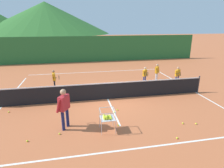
% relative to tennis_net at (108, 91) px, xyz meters
% --- Properties ---
extents(ground_plane, '(120.00, 120.00, 0.00)m').
position_rel_tennis_net_xyz_m(ground_plane, '(0.00, 0.00, -0.50)').
color(ground_plane, '#BC6038').
extents(line_baseline_near, '(11.11, 0.08, 0.01)m').
position_rel_tennis_net_xyz_m(line_baseline_near, '(0.00, -4.59, -0.50)').
color(line_baseline_near, white).
rests_on(line_baseline_near, ground).
extents(line_baseline_far, '(11.11, 0.08, 0.01)m').
position_rel_tennis_net_xyz_m(line_baseline_far, '(0.00, 6.35, -0.50)').
color(line_baseline_far, white).
rests_on(line_baseline_far, ground).
extents(line_sideline_west, '(0.08, 10.94, 0.01)m').
position_rel_tennis_net_xyz_m(line_sideline_west, '(-5.56, 0.00, -0.50)').
color(line_sideline_west, white).
rests_on(line_sideline_west, ground).
extents(line_sideline_east, '(0.08, 10.94, 0.01)m').
position_rel_tennis_net_xyz_m(line_sideline_east, '(5.56, 0.00, -0.50)').
color(line_sideline_east, white).
rests_on(line_sideline_east, ground).
extents(line_service_center, '(0.08, 6.06, 0.01)m').
position_rel_tennis_net_xyz_m(line_service_center, '(0.00, 0.00, -0.50)').
color(line_service_center, white).
rests_on(line_service_center, ground).
extents(tennis_net, '(11.43, 0.08, 1.05)m').
position_rel_tennis_net_xyz_m(tennis_net, '(0.00, 0.00, 0.00)').
color(tennis_net, '#333338').
rests_on(tennis_net, ground).
extents(instructor, '(0.55, 0.84, 1.69)m').
position_rel_tennis_net_xyz_m(instructor, '(-2.23, -2.73, 0.52)').
color(instructor, '#191E4C').
rests_on(instructor, ground).
extents(student_0, '(0.47, 0.59, 1.28)m').
position_rel_tennis_net_xyz_m(student_0, '(-3.07, 2.27, 0.27)').
color(student_0, black).
rests_on(student_0, ground).
extents(student_1, '(0.47, 0.65, 1.22)m').
position_rel_tennis_net_xyz_m(student_1, '(3.02, 2.20, 0.24)').
color(student_1, navy).
rests_on(student_1, ground).
extents(student_2, '(0.47, 0.46, 1.30)m').
position_rel_tennis_net_xyz_m(student_2, '(4.12, 2.69, 0.28)').
color(student_2, silver).
rests_on(student_2, ground).
extents(student_3, '(0.52, 0.58, 1.25)m').
position_rel_tennis_net_xyz_m(student_3, '(5.21, 1.71, 0.25)').
color(student_3, navy).
rests_on(student_3, ground).
extents(ball_cart, '(0.58, 0.58, 0.90)m').
position_rel_tennis_net_xyz_m(ball_cart, '(-0.59, -3.25, 0.09)').
color(ball_cart, '#B7B7BC').
rests_on(ball_cart, ground).
extents(tennis_ball_0, '(0.07, 0.07, 0.07)m').
position_rel_tennis_net_xyz_m(tennis_ball_0, '(0.03, -1.74, -0.47)').
color(tennis_ball_0, yellow).
rests_on(tennis_ball_0, ground).
extents(tennis_ball_1, '(0.07, 0.07, 0.07)m').
position_rel_tennis_net_xyz_m(tennis_ball_1, '(-2.45, -3.18, -0.47)').
color(tennis_ball_1, yellow).
rests_on(tennis_ball_1, ground).
extents(tennis_ball_2, '(0.07, 0.07, 0.07)m').
position_rel_tennis_net_xyz_m(tennis_ball_2, '(2.66, -3.37, -0.47)').
color(tennis_ball_2, yellow).
rests_on(tennis_ball_2, ground).
extents(tennis_ball_3, '(0.07, 0.07, 0.07)m').
position_rel_tennis_net_xyz_m(tennis_ball_3, '(0.21, -1.55, -0.47)').
color(tennis_ball_3, yellow).
rests_on(tennis_ball_3, ground).
extents(tennis_ball_4, '(0.07, 0.07, 0.07)m').
position_rel_tennis_net_xyz_m(tennis_ball_4, '(3.20, -3.51, -0.47)').
color(tennis_ball_4, yellow).
rests_on(tennis_ball_4, ground).
extents(tennis_ball_5, '(0.07, 0.07, 0.07)m').
position_rel_tennis_net_xyz_m(tennis_ball_5, '(-0.07, -3.01, -0.47)').
color(tennis_ball_5, yellow).
rests_on(tennis_ball_5, ground).
extents(tennis_ball_6, '(0.07, 0.07, 0.07)m').
position_rel_tennis_net_xyz_m(tennis_ball_6, '(-4.98, -0.77, -0.47)').
color(tennis_ball_6, yellow).
rests_on(tennis_ball_6, ground).
extents(tennis_ball_8, '(0.07, 0.07, 0.07)m').
position_rel_tennis_net_xyz_m(tennis_ball_8, '(-3.57, -3.44, -0.47)').
color(tennis_ball_8, yellow).
rests_on(tennis_ball_8, ground).
extents(tennis_ball_9, '(0.07, 0.07, 0.07)m').
position_rel_tennis_net_xyz_m(tennis_ball_9, '(1.86, -4.33, -0.47)').
color(tennis_ball_9, yellow).
rests_on(tennis_ball_9, ground).
extents(windscreen_fence, '(24.45, 0.08, 2.79)m').
position_rel_tennis_net_xyz_m(windscreen_fence, '(0.00, 11.11, 0.90)').
color(windscreen_fence, '#286B33').
rests_on(windscreen_fence, ground).
extents(hill_0, '(50.73, 50.73, 12.21)m').
position_rel_tennis_net_xyz_m(hill_0, '(-12.26, 74.22, 5.60)').
color(hill_0, '#2D6628').
rests_on(hill_0, ground).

